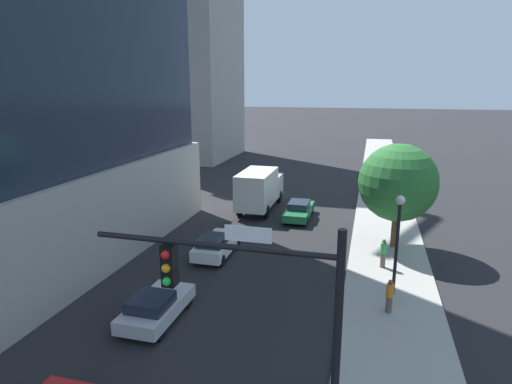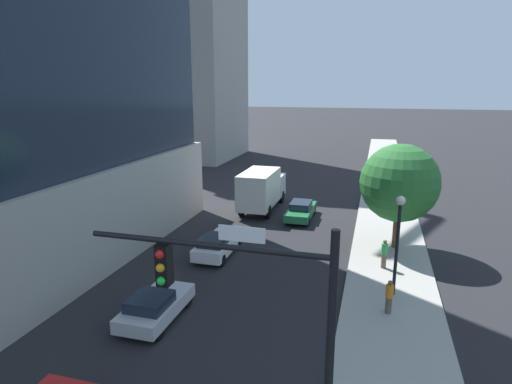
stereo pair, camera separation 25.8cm
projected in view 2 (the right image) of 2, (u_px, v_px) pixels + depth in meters
sidewalk at (389, 259)px, 25.50m from camera, size 4.53×120.00×0.15m
construction_building at (184, 24)px, 58.67m from camera, size 14.85×21.76×43.39m
traffic_light_pole at (255, 312)px, 10.09m from camera, size 6.07×0.48×6.94m
street_lamp at (398, 230)px, 20.23m from camera, size 0.44×0.44×4.96m
street_tree at (400, 183)px, 26.22m from camera, size 4.77×4.77×6.52m
car_silver at (155, 306)px, 18.84m from camera, size 1.91×4.10×1.35m
car_green at (301, 210)px, 33.32m from camera, size 1.79×4.72×1.37m
car_white at (217, 245)px, 26.03m from camera, size 1.79×4.34×1.44m
box_truck at (261, 188)px, 35.34m from camera, size 2.43×7.18×3.40m
pedestrian_green_shirt at (384, 254)px, 23.91m from camera, size 0.34×0.34×1.65m
pedestrian_orange_shirt at (389, 297)px, 19.14m from camera, size 0.34×0.34×1.57m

